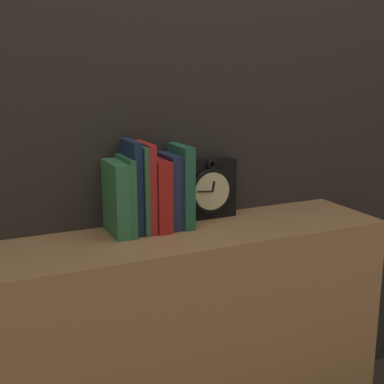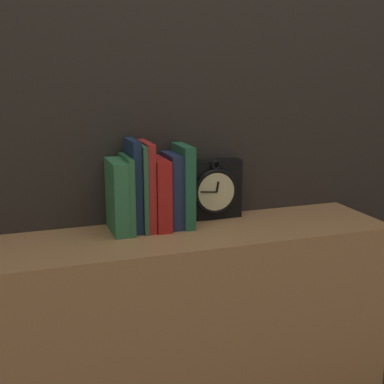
{
  "view_description": "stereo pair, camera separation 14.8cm",
  "coord_description": "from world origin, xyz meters",
  "px_view_note": "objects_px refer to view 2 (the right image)",
  "views": [
    {
      "loc": [
        -0.61,
        -1.3,
        1.18
      ],
      "look_at": [
        0.0,
        0.0,
        0.83
      ],
      "focal_mm": 50.0,
      "sensor_mm": 36.0,
      "label": 1
    },
    {
      "loc": [
        -0.47,
        -1.36,
        1.18
      ],
      "look_at": [
        0.0,
        0.0,
        0.83
      ],
      "focal_mm": 50.0,
      "sensor_mm": 36.0,
      "label": 2
    }
  ],
  "objects_px": {
    "clock": "(213,190)",
    "book_slot2_navy": "(133,185)",
    "book_slot6_navy": "(172,190)",
    "book_slot7_green": "(183,186)",
    "book_slot0_green": "(117,197)",
    "book_slot4_red": "(147,186)",
    "book_slot1_green": "(127,194)",
    "book_slot5_red": "(159,194)",
    "book_slot3_green": "(141,187)"
  },
  "relations": [
    {
      "from": "book_slot1_green",
      "to": "book_slot2_navy",
      "type": "relative_size",
      "value": 0.83
    },
    {
      "from": "book_slot4_red",
      "to": "book_slot6_navy",
      "type": "relative_size",
      "value": 1.18
    },
    {
      "from": "book_slot0_green",
      "to": "book_slot2_navy",
      "type": "relative_size",
      "value": 0.79
    },
    {
      "from": "book_slot2_navy",
      "to": "book_slot5_red",
      "type": "relative_size",
      "value": 1.28
    },
    {
      "from": "clock",
      "to": "book_slot4_red",
      "type": "bearing_deg",
      "value": -170.36
    },
    {
      "from": "book_slot2_navy",
      "to": "book_slot4_red",
      "type": "xyz_separation_m",
      "value": [
        0.04,
        -0.0,
        -0.0
      ]
    },
    {
      "from": "book_slot2_navy",
      "to": "book_slot6_navy",
      "type": "height_order",
      "value": "book_slot2_navy"
    },
    {
      "from": "clock",
      "to": "book_slot2_navy",
      "type": "height_order",
      "value": "book_slot2_navy"
    },
    {
      "from": "clock",
      "to": "book_slot6_navy",
      "type": "relative_size",
      "value": 0.87
    },
    {
      "from": "clock",
      "to": "book_slot0_green",
      "type": "relative_size",
      "value": 0.91
    },
    {
      "from": "book_slot7_green",
      "to": "book_slot0_green",
      "type": "bearing_deg",
      "value": -179.17
    },
    {
      "from": "book_slot6_navy",
      "to": "book_slot7_green",
      "type": "distance_m",
      "value": 0.04
    },
    {
      "from": "book_slot0_green",
      "to": "book_slot3_green",
      "type": "relative_size",
      "value": 0.83
    },
    {
      "from": "book_slot4_red",
      "to": "book_slot7_green",
      "type": "xyz_separation_m",
      "value": [
        0.11,
        -0.0,
        -0.01
      ]
    },
    {
      "from": "book_slot7_green",
      "to": "book_slot1_green",
      "type": "bearing_deg",
      "value": -178.84
    },
    {
      "from": "book_slot4_red",
      "to": "book_slot5_red",
      "type": "xyz_separation_m",
      "value": [
        0.03,
        -0.0,
        -0.02
      ]
    },
    {
      "from": "book_slot2_navy",
      "to": "book_slot4_red",
      "type": "distance_m",
      "value": 0.04
    },
    {
      "from": "book_slot0_green",
      "to": "book_slot3_green",
      "type": "bearing_deg",
      "value": 2.2
    },
    {
      "from": "book_slot2_navy",
      "to": "book_slot7_green",
      "type": "distance_m",
      "value": 0.15
    },
    {
      "from": "book_slot0_green",
      "to": "book_slot6_navy",
      "type": "xyz_separation_m",
      "value": [
        0.16,
        0.01,
        0.0
      ]
    },
    {
      "from": "book_slot0_green",
      "to": "book_slot1_green",
      "type": "height_order",
      "value": "book_slot1_green"
    },
    {
      "from": "book_slot6_navy",
      "to": "book_slot7_green",
      "type": "bearing_deg",
      "value": -7.0
    },
    {
      "from": "book_slot7_green",
      "to": "book_slot4_red",
      "type": "bearing_deg",
      "value": 179.59
    },
    {
      "from": "book_slot2_navy",
      "to": "book_slot5_red",
      "type": "distance_m",
      "value": 0.08
    },
    {
      "from": "book_slot3_green",
      "to": "book_slot5_red",
      "type": "height_order",
      "value": "book_slot3_green"
    },
    {
      "from": "book_slot2_navy",
      "to": "book_slot4_red",
      "type": "height_order",
      "value": "book_slot2_navy"
    },
    {
      "from": "book_slot1_green",
      "to": "book_slot7_green",
      "type": "xyz_separation_m",
      "value": [
        0.17,
        0.0,
        0.01
      ]
    },
    {
      "from": "book_slot6_navy",
      "to": "book_slot2_navy",
      "type": "bearing_deg",
      "value": 179.7
    },
    {
      "from": "clock",
      "to": "book_slot2_navy",
      "type": "xyz_separation_m",
      "value": [
        -0.25,
        -0.03,
        0.04
      ]
    },
    {
      "from": "book_slot5_red",
      "to": "book_slot7_green",
      "type": "relative_size",
      "value": 0.85
    },
    {
      "from": "clock",
      "to": "book_slot3_green",
      "type": "height_order",
      "value": "book_slot3_green"
    },
    {
      "from": "book_slot3_green",
      "to": "book_slot0_green",
      "type": "bearing_deg",
      "value": -177.8
    },
    {
      "from": "book_slot2_navy",
      "to": "book_slot6_navy",
      "type": "bearing_deg",
      "value": -0.3
    },
    {
      "from": "book_slot0_green",
      "to": "book_slot4_red",
      "type": "bearing_deg",
      "value": 2.38
    },
    {
      "from": "clock",
      "to": "book_slot2_navy",
      "type": "relative_size",
      "value": 0.72
    },
    {
      "from": "book_slot4_red",
      "to": "book_slot5_red",
      "type": "bearing_deg",
      "value": -4.77
    },
    {
      "from": "book_slot4_red",
      "to": "book_slot6_navy",
      "type": "height_order",
      "value": "book_slot4_red"
    },
    {
      "from": "book_slot1_green",
      "to": "book_slot6_navy",
      "type": "xyz_separation_m",
      "value": [
        0.13,
        0.01,
        -0.0
      ]
    },
    {
      "from": "book_slot6_navy",
      "to": "book_slot5_red",
      "type": "bearing_deg",
      "value": -171.98
    },
    {
      "from": "book_slot4_red",
      "to": "book_slot5_red",
      "type": "height_order",
      "value": "book_slot4_red"
    },
    {
      "from": "clock",
      "to": "book_slot2_navy",
      "type": "bearing_deg",
      "value": -172.64
    },
    {
      "from": "book_slot3_green",
      "to": "book_slot4_red",
      "type": "relative_size",
      "value": 0.98
    },
    {
      "from": "book_slot6_navy",
      "to": "book_slot7_green",
      "type": "height_order",
      "value": "book_slot7_green"
    },
    {
      "from": "clock",
      "to": "book_slot6_navy",
      "type": "height_order",
      "value": "book_slot6_navy"
    },
    {
      "from": "clock",
      "to": "book_slot0_green",
      "type": "xyz_separation_m",
      "value": [
        -0.3,
        -0.04,
        0.01
      ]
    },
    {
      "from": "book_slot3_green",
      "to": "book_slot7_green",
      "type": "relative_size",
      "value": 1.04
    },
    {
      "from": "book_slot1_green",
      "to": "book_slot5_red",
      "type": "height_order",
      "value": "book_slot1_green"
    },
    {
      "from": "book_slot1_green",
      "to": "book_slot7_green",
      "type": "bearing_deg",
      "value": 1.16
    },
    {
      "from": "clock",
      "to": "book_slot5_red",
      "type": "relative_size",
      "value": 0.92
    },
    {
      "from": "book_slot3_green",
      "to": "book_slot5_red",
      "type": "bearing_deg",
      "value": -2.04
    }
  ]
}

